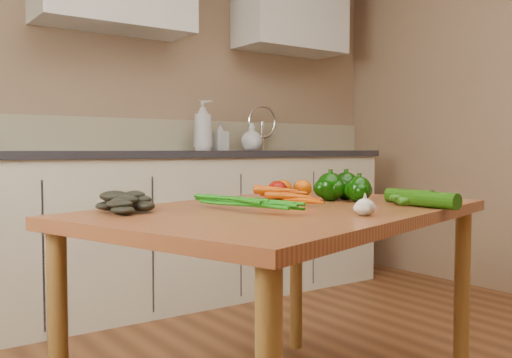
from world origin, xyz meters
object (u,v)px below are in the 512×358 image
at_px(table, 288,231).
at_px(pepper_a, 330,187).
at_px(soap_bottle_a, 203,125).
at_px(tomato_c, 303,188).
at_px(zucchini_a, 409,197).
at_px(leafy_greens, 124,197).
at_px(carrot_bunch, 275,197).
at_px(pepper_c, 359,189).
at_px(soap_bottle_c, 252,137).
at_px(zucchini_b, 426,199).
at_px(tomato_b, 283,189).
at_px(tomato_a, 278,190).
at_px(pepper_b, 346,186).
at_px(garlic_bulb, 365,207).
at_px(soap_bottle_b, 220,136).

bearing_deg(table, pepper_a, 1.67).
xyz_separation_m(soap_bottle_a, tomato_c, (-0.38, -1.44, -0.31)).
distance_m(tomato_c, zucchini_a, 0.45).
bearing_deg(zucchini_a, leafy_greens, 161.69).
bearing_deg(carrot_bunch, pepper_c, -23.19).
bearing_deg(zucchini_a, soap_bottle_c, 71.22).
bearing_deg(leafy_greens, zucchini_b, -25.58).
bearing_deg(soap_bottle_a, zucchini_b, -169.92).
bearing_deg(pepper_a, tomato_c, 83.22).
xyz_separation_m(leafy_greens, tomato_b, (0.70, 0.14, -0.01)).
bearing_deg(pepper_a, tomato_a, 129.60).
bearing_deg(pepper_b, garlic_bulb, -128.83).
distance_m(table, pepper_b, 0.39).
distance_m(pepper_c, tomato_a, 0.31).
bearing_deg(garlic_bulb, soap_bottle_b, 68.66).
bearing_deg(tomato_c, pepper_c, -84.12).
xyz_separation_m(soap_bottle_a, zucchini_a, (-0.27, -1.88, -0.32)).
xyz_separation_m(tomato_a, tomato_b, (0.05, 0.03, 0.00)).
distance_m(soap_bottle_c, tomato_c, 1.60).
distance_m(pepper_b, zucchini_b, 0.37).
relative_size(garlic_bulb, pepper_c, 0.65).
xyz_separation_m(soap_bottle_c, zucchini_b, (-0.68, -1.95, -0.24)).
relative_size(soap_bottle_b, pepper_c, 2.09).
relative_size(table, garlic_bulb, 26.29).
xyz_separation_m(garlic_bulb, zucchini_a, (0.38, 0.16, 0.00)).
bearing_deg(zucchini_b, table, 142.69).
bearing_deg(garlic_bulb, leafy_greens, 139.05).
height_order(tomato_a, tomato_c, tomato_a).
distance_m(table, tomato_c, 0.42).
bearing_deg(soap_bottle_a, zucchini_a, -168.91).
relative_size(soap_bottle_c, tomato_c, 2.41).
bearing_deg(tomato_a, leafy_greens, -170.97).
xyz_separation_m(table, tomato_a, (0.15, 0.24, 0.12)).
height_order(pepper_b, zucchini_a, pepper_b).
height_order(soap_bottle_c, pepper_b, soap_bottle_c).
bearing_deg(tomato_b, leafy_greens, -168.92).
distance_m(soap_bottle_c, pepper_b, 1.73).
xyz_separation_m(soap_bottle_b, zucchini_a, (-0.43, -1.92, -0.25)).
relative_size(leafy_greens, zucchini_b, 0.83).
relative_size(soap_bottle_b, pepper_a, 1.85).
bearing_deg(soap_bottle_c, tomato_c, -16.15).
bearing_deg(zucchini_b, leafy_greens, 154.42).
relative_size(leafy_greens, tomato_a, 2.49).
relative_size(soap_bottle_a, soap_bottle_b, 1.70).
bearing_deg(soap_bottle_a, pepper_a, -174.75).
distance_m(soap_bottle_c, tomato_b, 1.65).
height_order(carrot_bunch, zucchini_a, carrot_bunch).
relative_size(tomato_b, tomato_c, 1.03).
height_order(zucchini_a, zucchini_b, zucchini_b).
distance_m(soap_bottle_a, zucchini_b, 2.04).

